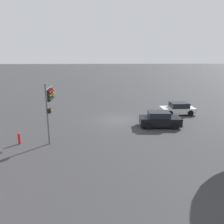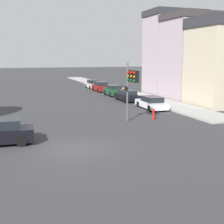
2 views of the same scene
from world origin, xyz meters
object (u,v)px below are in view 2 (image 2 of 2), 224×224
(traffic_signal, at_px, (131,80))
(parked_car_4, at_px, (93,84))
(parked_car_3, at_px, (101,87))
(parked_car_1, at_px, (127,96))
(parked_car_2, at_px, (114,91))
(fire_hydrant, at_px, (153,114))
(crossing_car_1, at_px, (1,133))
(parked_car_0, at_px, (151,103))

(traffic_signal, relative_size, parked_car_4, 1.20)
(traffic_signal, height_order, parked_car_4, traffic_signal)
(parked_car_3, xyz_separation_m, parked_car_4, (0.04, 4.90, -0.03))
(parked_car_4, bearing_deg, parked_car_1, 177.75)
(parked_car_2, distance_m, parked_car_3, 6.01)
(parked_car_2, bearing_deg, fire_hydrant, 173.24)
(crossing_car_1, xyz_separation_m, parked_car_0, (14.61, 9.11, -0.11))
(parked_car_1, bearing_deg, parked_car_3, -0.20)
(traffic_signal, xyz_separation_m, parked_car_4, (4.76, 28.65, -2.77))
(parked_car_0, distance_m, fire_hydrant, 5.65)
(parked_car_2, bearing_deg, parked_car_4, 0.92)
(parked_car_0, bearing_deg, parked_car_2, 1.55)
(parked_car_1, bearing_deg, parked_car_4, -0.06)
(traffic_signal, relative_size, parked_car_1, 1.05)
(parked_car_2, bearing_deg, parked_car_3, 1.16)
(parked_car_2, bearing_deg, traffic_signal, 166.07)
(parked_car_0, relative_size, fire_hydrant, 5.14)
(parked_car_0, relative_size, parked_car_1, 1.03)
(parked_car_3, relative_size, fire_hydrant, 4.99)
(parked_car_1, distance_m, parked_car_4, 16.41)
(parked_car_1, height_order, parked_car_2, parked_car_2)
(parked_car_3, bearing_deg, crossing_car_1, 151.55)
(parked_car_3, height_order, parked_car_4, parked_car_3)
(parked_car_3, distance_m, fire_hydrant, 23.09)
(traffic_signal, distance_m, parked_car_2, 18.56)
(crossing_car_1, relative_size, parked_car_2, 0.94)
(parked_car_0, bearing_deg, parked_car_3, 1.59)
(traffic_signal, bearing_deg, parked_car_2, -106.27)
(traffic_signal, xyz_separation_m, parked_car_1, (4.55, 12.24, -2.81))
(crossing_car_1, height_order, fire_hydrant, crossing_car_1)
(traffic_signal, height_order, crossing_car_1, traffic_signal)
(traffic_signal, height_order, parked_car_0, traffic_signal)
(parked_car_3, bearing_deg, parked_car_2, -179.87)
(traffic_signal, distance_m, parked_car_3, 24.37)
(traffic_signal, relative_size, parked_car_0, 1.02)
(traffic_signal, height_order, parked_car_2, traffic_signal)
(traffic_signal, xyz_separation_m, fire_hydrant, (2.42, 0.78, -2.97))
(crossing_car_1, bearing_deg, parked_car_4, -111.74)
(crossing_car_1, height_order, parked_car_2, crossing_car_1)
(fire_hydrant, bearing_deg, traffic_signal, -162.19)
(parked_car_2, distance_m, fire_hydrant, 17.12)
(parked_car_0, height_order, fire_hydrant, parked_car_0)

